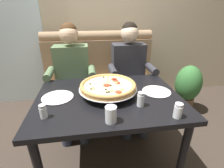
{
  "coord_description": "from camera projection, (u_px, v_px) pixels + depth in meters",
  "views": [
    {
      "loc": [
        -0.16,
        -1.22,
        1.4
      ],
      "look_at": [
        0.03,
        0.0,
        0.84
      ],
      "focal_mm": 26.49,
      "sensor_mm": 36.0,
      "label": 1
    }
  ],
  "objects": [
    {
      "name": "back_wall_with_window",
      "position": [
        95.0,
        9.0,
        2.45
      ],
      "size": [
        6.0,
        0.12,
        2.8
      ],
      "primitive_type": "cube",
      "color": "beige",
      "rests_on": "ground_plane"
    },
    {
      "name": "shaker_parmesan",
      "position": [
        178.0,
        111.0,
        1.11
      ],
      "size": [
        0.06,
        0.06,
        0.11
      ],
      "color": "white",
      "rests_on": "dining_table"
    },
    {
      "name": "ground_plane",
      "position": [
        109.0,
        158.0,
        1.7
      ],
      "size": [
        16.0,
        16.0,
        0.0
      ],
      "primitive_type": "plane",
      "color": "#382D26"
    },
    {
      "name": "diner_right",
      "position": [
        130.0,
        71.0,
        2.03
      ],
      "size": [
        0.54,
        0.64,
        1.27
      ],
      "color": "#2D3342",
      "rests_on": "ground_plane"
    },
    {
      "name": "plate_near_right",
      "position": [
        58.0,
        97.0,
        1.38
      ],
      "size": [
        0.26,
        0.26,
        0.02
      ],
      "color": "white",
      "rests_on": "dining_table"
    },
    {
      "name": "plate_near_left",
      "position": [
        156.0,
        91.0,
        1.47
      ],
      "size": [
        0.25,
        0.25,
        0.02
      ],
      "color": "white",
      "rests_on": "dining_table"
    },
    {
      "name": "booth_bench",
      "position": [
        100.0,
        86.0,
        2.35
      ],
      "size": [
        1.55,
        0.78,
        1.13
      ],
      "color": "#937556",
      "rests_on": "ground_plane"
    },
    {
      "name": "drinking_glass",
      "position": [
        111.0,
        115.0,
        1.07
      ],
      "size": [
        0.08,
        0.08,
        0.11
      ],
      "color": "silver",
      "rests_on": "dining_table"
    },
    {
      "name": "dining_table",
      "position": [
        109.0,
        105.0,
        1.44
      ],
      "size": [
        1.21,
        0.88,
        0.73
      ],
      "color": "black",
      "rests_on": "ground_plane"
    },
    {
      "name": "pizza",
      "position": [
        108.0,
        86.0,
        1.4
      ],
      "size": [
        0.49,
        0.49,
        0.11
      ],
      "color": "silver",
      "rests_on": "dining_table"
    },
    {
      "name": "potted_plant",
      "position": [
        188.0,
        87.0,
        2.37
      ],
      "size": [
        0.36,
        0.36,
        0.7
      ],
      "color": "brown",
      "rests_on": "ground_plane"
    },
    {
      "name": "patio_chair",
      "position": [
        39.0,
        57.0,
        3.32
      ],
      "size": [
        0.4,
        0.4,
        0.86
      ],
      "color": "black",
      "rests_on": "ground_plane"
    },
    {
      "name": "shaker_pepper_flakes",
      "position": [
        43.0,
        112.0,
        1.11
      ],
      "size": [
        0.05,
        0.05,
        0.1
      ],
      "color": "white",
      "rests_on": "dining_table"
    },
    {
      "name": "shaker_oregano",
      "position": [
        141.0,
        100.0,
        1.25
      ],
      "size": [
        0.05,
        0.05,
        0.11
      ],
      "color": "white",
      "rests_on": "dining_table"
    },
    {
      "name": "diner_left",
      "position": [
        72.0,
        74.0,
        1.94
      ],
      "size": [
        0.54,
        0.64,
        1.27
      ],
      "color": "#2D3342",
      "rests_on": "ground_plane"
    }
  ]
}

